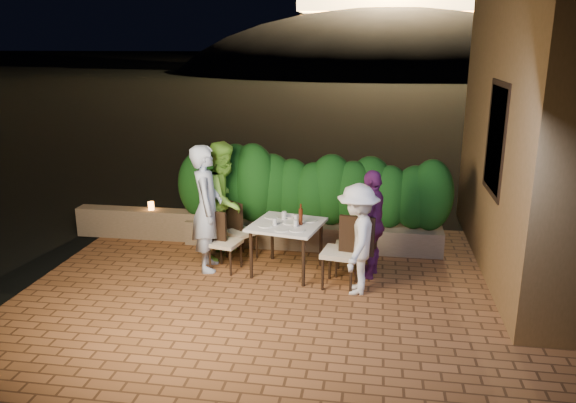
% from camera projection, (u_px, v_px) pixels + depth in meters
% --- Properties ---
extents(ground, '(400.00, 400.00, 0.00)m').
position_uv_depth(ground, '(275.00, 309.00, 7.17)').
color(ground, black).
rests_on(ground, ground).
extents(terrace_floor, '(7.00, 6.00, 0.15)m').
position_uv_depth(terrace_floor, '(282.00, 296.00, 7.66)').
color(terrace_floor, brown).
rests_on(terrace_floor, ground).
extents(building_wall, '(1.60, 5.00, 5.00)m').
position_uv_depth(building_wall, '(553.00, 99.00, 7.83)').
color(building_wall, olive).
rests_on(building_wall, ground).
extents(window_pane, '(0.08, 1.00, 1.40)m').
position_uv_depth(window_pane, '(498.00, 139.00, 7.61)').
color(window_pane, black).
rests_on(window_pane, building_wall).
extents(window_frame, '(0.06, 1.15, 1.55)m').
position_uv_depth(window_frame, '(497.00, 139.00, 7.62)').
color(window_frame, black).
rests_on(window_frame, building_wall).
extents(planter, '(4.20, 0.55, 0.40)m').
position_uv_depth(planter, '(312.00, 235.00, 9.26)').
color(planter, '#7A664D').
rests_on(planter, ground).
extents(hedge, '(4.00, 0.70, 1.10)m').
position_uv_depth(hedge, '(312.00, 191.00, 9.06)').
color(hedge, '#134313').
rests_on(hedge, planter).
extents(parapet, '(2.20, 0.30, 0.50)m').
position_uv_depth(parapet, '(140.00, 223.00, 9.71)').
color(parapet, '#7A664D').
rests_on(parapet, ground).
extents(hill, '(52.00, 40.00, 22.00)m').
position_uv_depth(hill, '(385.00, 107.00, 64.94)').
color(hill, black).
rests_on(hill, ground).
extents(dining_table, '(1.13, 1.13, 0.75)m').
position_uv_depth(dining_table, '(287.00, 248.00, 8.18)').
color(dining_table, white).
rests_on(dining_table, ground).
extents(plate_nw, '(0.21, 0.21, 0.01)m').
position_uv_depth(plate_nw, '(265.00, 226.00, 7.97)').
color(plate_nw, white).
rests_on(plate_nw, dining_table).
extents(plate_sw, '(0.22, 0.22, 0.01)m').
position_uv_depth(plate_sw, '(272.00, 217.00, 8.36)').
color(plate_sw, white).
rests_on(plate_sw, dining_table).
extents(plate_ne, '(0.22, 0.22, 0.01)m').
position_uv_depth(plate_ne, '(297.00, 230.00, 7.78)').
color(plate_ne, white).
rests_on(plate_ne, dining_table).
extents(plate_se, '(0.22, 0.22, 0.01)m').
position_uv_depth(plate_se, '(309.00, 220.00, 8.20)').
color(plate_se, white).
rests_on(plate_se, dining_table).
extents(plate_centre, '(0.21, 0.21, 0.01)m').
position_uv_depth(plate_centre, '(290.00, 223.00, 8.09)').
color(plate_centre, white).
rests_on(plate_centre, dining_table).
extents(plate_front, '(0.19, 0.19, 0.01)m').
position_uv_depth(plate_front, '(281.00, 230.00, 7.79)').
color(plate_front, white).
rests_on(plate_front, dining_table).
extents(glass_nw, '(0.06, 0.06, 0.10)m').
position_uv_depth(glass_nw, '(275.00, 222.00, 7.98)').
color(glass_nw, silver).
rests_on(glass_nw, dining_table).
extents(glass_sw, '(0.07, 0.07, 0.12)m').
position_uv_depth(glass_sw, '(284.00, 215.00, 8.25)').
color(glass_sw, silver).
rests_on(glass_sw, dining_table).
extents(glass_ne, '(0.06, 0.06, 0.10)m').
position_uv_depth(glass_ne, '(296.00, 223.00, 7.92)').
color(glass_ne, silver).
rests_on(glass_ne, dining_table).
extents(glass_se, '(0.07, 0.07, 0.11)m').
position_uv_depth(glass_se, '(296.00, 218.00, 8.14)').
color(glass_se, silver).
rests_on(glass_se, dining_table).
extents(beer_bottle, '(0.06, 0.06, 0.31)m').
position_uv_depth(beer_bottle, '(301.00, 214.00, 7.99)').
color(beer_bottle, '#491B0C').
rests_on(beer_bottle, dining_table).
extents(bowl, '(0.19, 0.19, 0.04)m').
position_uv_depth(bowl, '(290.00, 217.00, 8.33)').
color(bowl, white).
rests_on(bowl, dining_table).
extents(chair_left_front, '(0.49, 0.49, 0.89)m').
position_uv_depth(chair_left_front, '(225.00, 242.00, 8.23)').
color(chair_left_front, black).
rests_on(chair_left_front, ground).
extents(chair_left_back, '(0.57, 0.57, 0.88)m').
position_uv_depth(chair_left_back, '(241.00, 231.00, 8.72)').
color(chair_left_back, black).
rests_on(chair_left_back, ground).
extents(chair_right_front, '(0.55, 0.55, 1.03)m').
position_uv_depth(chair_right_front, '(340.00, 251.00, 7.66)').
color(chair_right_front, black).
rests_on(chair_right_front, ground).
extents(chair_right_back, '(0.42, 0.42, 0.88)m').
position_uv_depth(chair_right_back, '(349.00, 245.00, 8.09)').
color(chair_right_back, black).
rests_on(chair_right_back, ground).
extents(diner_blue, '(0.59, 0.76, 1.87)m').
position_uv_depth(diner_blue, '(207.00, 208.00, 8.17)').
color(diner_blue, '#ACBFDD').
rests_on(diner_blue, ground).
extents(diner_green, '(0.89, 1.03, 1.82)m').
position_uv_depth(diner_green, '(224.00, 200.00, 8.69)').
color(diner_green, '#87DB44').
rests_on(diner_green, ground).
extents(diner_white, '(0.62, 1.00, 1.50)m').
position_uv_depth(diner_white, '(357.00, 239.00, 7.43)').
color(diner_white, white).
rests_on(diner_white, ground).
extents(diner_purple, '(0.59, 0.98, 1.57)m').
position_uv_depth(diner_purple, '(372.00, 224.00, 7.96)').
color(diner_purple, '#642165').
rests_on(diner_purple, ground).
extents(parapet_lamp, '(0.10, 0.10, 0.14)m').
position_uv_depth(parapet_lamp, '(151.00, 206.00, 9.58)').
color(parapet_lamp, orange).
rests_on(parapet_lamp, parapet).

